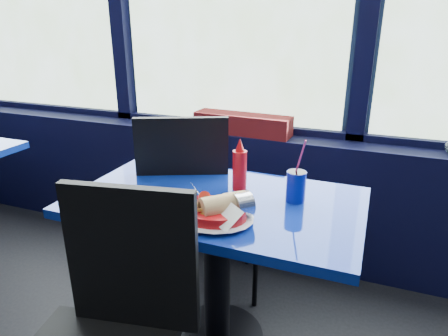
# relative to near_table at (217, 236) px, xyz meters

# --- Properties ---
(window_sill) EXTENTS (5.00, 0.26, 0.80)m
(window_sill) POSITION_rel_near_table_xyz_m (-0.30, 0.87, -0.17)
(window_sill) COLOR black
(window_sill) RESTS_ON ground
(near_table) EXTENTS (1.20, 0.70, 0.75)m
(near_table) POSITION_rel_near_table_xyz_m (0.00, 0.00, 0.00)
(near_table) COLOR black
(near_table) RESTS_ON ground
(chair_near_front) EXTENTS (0.52, 0.53, 1.00)m
(chair_near_front) POSITION_rel_near_table_xyz_m (-0.10, -0.64, 0.00)
(chair_near_front) COLOR black
(chair_near_front) RESTS_ON ground
(chair_near_back) EXTENTS (0.61, 0.61, 1.03)m
(chair_near_back) POSITION_rel_near_table_xyz_m (-0.21, 0.32, 0.02)
(chair_near_back) COLOR black
(chair_near_back) RESTS_ON ground
(planter_box) EXTENTS (0.60, 0.18, 0.12)m
(planter_box) POSITION_rel_near_table_xyz_m (-0.17, 0.83, 0.29)
(planter_box) COLOR maroon
(planter_box) RESTS_ON window_sill
(food_basket) EXTENTS (0.35, 0.35, 0.11)m
(food_basket) POSITION_rel_near_table_xyz_m (0.06, -0.19, 0.22)
(food_basket) COLOR red
(food_basket) RESTS_ON near_table
(ketchup_bottle) EXTENTS (0.06, 0.06, 0.23)m
(ketchup_bottle) POSITION_rel_near_table_xyz_m (0.06, 0.13, 0.28)
(ketchup_bottle) COLOR red
(ketchup_bottle) RESTS_ON near_table
(soda_cup) EXTENTS (0.08, 0.08, 0.27)m
(soda_cup) POSITION_rel_near_table_xyz_m (0.31, 0.09, 0.25)
(soda_cup) COLOR navy
(soda_cup) RESTS_ON near_table
(napkin) EXTENTS (0.18, 0.18, 0.00)m
(napkin) POSITION_rel_near_table_xyz_m (-0.41, -0.18, 0.18)
(napkin) COLOR white
(napkin) RESTS_ON near_table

